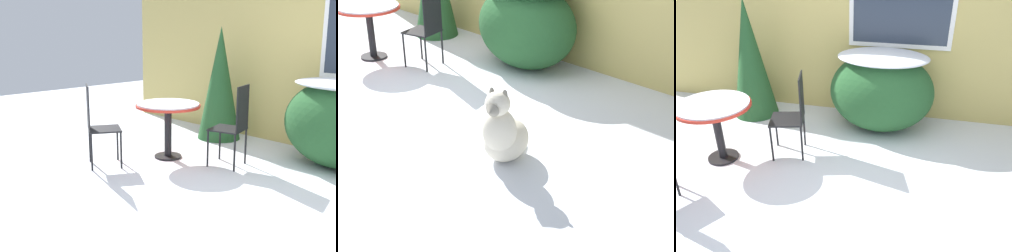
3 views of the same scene
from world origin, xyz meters
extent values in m
plane|color=white|center=(0.00, 0.00, 0.00)|extent=(16.00, 16.00, 0.00)
cone|color=#235128|center=(-1.65, 1.72, 0.84)|extent=(0.65, 0.65, 1.69)
cylinder|color=black|center=(-1.46, 0.46, 0.01)|extent=(0.35, 0.35, 0.03)
cylinder|color=black|center=(-1.46, 0.46, 0.35)|extent=(0.09, 0.09, 0.65)
cylinder|color=red|center=(-1.46, 0.46, 0.69)|extent=(0.83, 0.83, 0.03)
cylinder|color=white|center=(-1.46, 0.46, 0.71)|extent=(0.80, 0.80, 0.02)
cube|color=black|center=(-0.73, 0.77, 0.46)|extent=(0.47, 0.47, 0.02)
cube|color=black|center=(-0.55, 0.82, 0.74)|extent=(0.11, 0.35, 0.54)
cylinder|color=black|center=(-0.94, 0.89, 0.23)|extent=(0.02, 0.02, 0.45)
cylinder|color=black|center=(-0.85, 0.55, 0.23)|extent=(0.02, 0.02, 0.45)
cylinder|color=black|center=(-0.61, 0.98, 0.23)|extent=(0.02, 0.02, 0.45)
cylinder|color=black|center=(-0.52, 0.65, 0.23)|extent=(0.02, 0.02, 0.45)
cube|color=black|center=(-1.76, -0.32, 0.46)|extent=(0.53, 0.53, 0.02)
cube|color=black|center=(-1.85, -0.49, 0.74)|extent=(0.32, 0.19, 0.54)
cylinder|color=black|center=(-1.52, -0.26, 0.23)|extent=(0.02, 0.02, 0.45)
cylinder|color=black|center=(-1.82, -0.09, 0.23)|extent=(0.02, 0.02, 0.45)
cylinder|color=black|center=(-1.69, -0.56, 0.23)|extent=(0.02, 0.02, 0.45)
cylinder|color=black|center=(-1.99, -0.39, 0.23)|extent=(0.02, 0.02, 0.45)
camera|label=1|loc=(2.40, -3.17, 1.67)|focal=45.00mm
camera|label=2|loc=(4.52, -3.02, 2.44)|focal=55.00mm
camera|label=3|loc=(0.73, -2.40, 2.20)|focal=35.00mm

